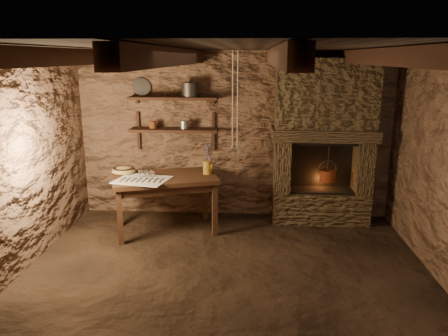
# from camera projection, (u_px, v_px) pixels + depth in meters

# --- Properties ---
(floor) EXTENTS (4.50, 4.50, 0.00)m
(floor) POSITION_uv_depth(u_px,v_px,m) (226.00, 278.00, 4.71)
(floor) COLOR black
(floor) RESTS_ON ground
(back_wall) EXTENTS (4.50, 0.04, 2.40)m
(back_wall) POSITION_uv_depth(u_px,v_px,m) (234.00, 136.00, 6.34)
(back_wall) COLOR #4C3223
(back_wall) RESTS_ON floor
(front_wall) EXTENTS (4.50, 0.04, 2.40)m
(front_wall) POSITION_uv_depth(u_px,v_px,m) (204.00, 258.00, 2.48)
(front_wall) COLOR #4C3223
(front_wall) RESTS_ON floor
(left_wall) EXTENTS (0.04, 4.00, 2.40)m
(left_wall) POSITION_uv_depth(u_px,v_px,m) (11.00, 167.00, 4.55)
(left_wall) COLOR #4C3223
(left_wall) RESTS_ON floor
(ceiling) EXTENTS (4.50, 4.00, 0.04)m
(ceiling) POSITION_uv_depth(u_px,v_px,m) (226.00, 47.00, 4.11)
(ceiling) COLOR black
(ceiling) RESTS_ON back_wall
(beam_far_left) EXTENTS (0.14, 3.95, 0.16)m
(beam_far_left) POSITION_uv_depth(u_px,v_px,m) (72.00, 57.00, 4.23)
(beam_far_left) COLOR black
(beam_far_left) RESTS_ON ceiling
(beam_mid_left) EXTENTS (0.14, 3.95, 0.16)m
(beam_mid_left) POSITION_uv_depth(u_px,v_px,m) (174.00, 57.00, 4.17)
(beam_mid_left) COLOR black
(beam_mid_left) RESTS_ON ceiling
(beam_mid_right) EXTENTS (0.14, 3.95, 0.16)m
(beam_mid_right) POSITION_uv_depth(u_px,v_px,m) (279.00, 57.00, 4.10)
(beam_mid_right) COLOR black
(beam_mid_right) RESTS_ON ceiling
(beam_far_right) EXTENTS (0.14, 3.95, 0.16)m
(beam_far_right) POSITION_uv_depth(u_px,v_px,m) (387.00, 57.00, 4.04)
(beam_far_right) COLOR black
(beam_far_right) RESTS_ON ceiling
(shelf_lower) EXTENTS (1.25, 0.30, 0.04)m
(shelf_lower) POSITION_uv_depth(u_px,v_px,m) (174.00, 130.00, 6.22)
(shelf_lower) COLOR black
(shelf_lower) RESTS_ON back_wall
(shelf_upper) EXTENTS (1.25, 0.30, 0.04)m
(shelf_upper) POSITION_uv_depth(u_px,v_px,m) (173.00, 98.00, 6.11)
(shelf_upper) COLOR black
(shelf_upper) RESTS_ON back_wall
(hearth) EXTENTS (1.43, 0.51, 2.30)m
(hearth) POSITION_uv_depth(u_px,v_px,m) (324.00, 138.00, 6.03)
(hearth) COLOR #3D2F1E
(hearth) RESTS_ON floor
(work_table) EXTENTS (1.52, 1.14, 0.77)m
(work_table) POSITION_uv_depth(u_px,v_px,m) (166.00, 202.00, 5.88)
(work_table) COLOR #331D12
(work_table) RESTS_ON floor
(linen_cloth) EXTENTS (0.75, 0.66, 0.01)m
(linen_cloth) POSITION_uv_depth(u_px,v_px,m) (142.00, 180.00, 5.61)
(linen_cloth) COLOR white
(linen_cloth) RESTS_ON work_table
(pewter_cutlery_row) EXTENTS (0.58, 0.33, 0.01)m
(pewter_cutlery_row) POSITION_uv_depth(u_px,v_px,m) (142.00, 179.00, 5.59)
(pewter_cutlery_row) COLOR gray
(pewter_cutlery_row) RESTS_ON linen_cloth
(drinking_glasses) EXTENTS (0.21, 0.06, 0.08)m
(drinking_glasses) POSITION_uv_depth(u_px,v_px,m) (146.00, 174.00, 5.72)
(drinking_glasses) COLOR white
(drinking_glasses) RESTS_ON linen_cloth
(stoneware_jug) EXTENTS (0.14, 0.14, 0.42)m
(stoneware_jug) POSITION_uv_depth(u_px,v_px,m) (208.00, 161.00, 5.87)
(stoneware_jug) COLOR olive
(stoneware_jug) RESTS_ON work_table
(wooden_bowl) EXTENTS (0.34, 0.34, 0.11)m
(wooden_bowl) POSITION_uv_depth(u_px,v_px,m) (124.00, 171.00, 5.92)
(wooden_bowl) COLOR #A18346
(wooden_bowl) RESTS_ON work_table
(iron_stockpot) EXTENTS (0.30, 0.30, 0.17)m
(iron_stockpot) POSITION_uv_depth(u_px,v_px,m) (190.00, 90.00, 6.06)
(iron_stockpot) COLOR #2C2927
(iron_stockpot) RESTS_ON shelf_upper
(tin_pan) EXTENTS (0.28, 0.19, 0.25)m
(tin_pan) POSITION_uv_depth(u_px,v_px,m) (142.00, 87.00, 6.19)
(tin_pan) COLOR #A7A7A2
(tin_pan) RESTS_ON shelf_upper
(small_kettle) EXTENTS (0.17, 0.14, 0.17)m
(small_kettle) POSITION_uv_depth(u_px,v_px,m) (184.00, 125.00, 6.19)
(small_kettle) COLOR #A7A7A2
(small_kettle) RESTS_ON shelf_lower
(rusty_tin) EXTENTS (0.12, 0.12, 0.10)m
(rusty_tin) POSITION_uv_depth(u_px,v_px,m) (153.00, 125.00, 6.22)
(rusty_tin) COLOR #5B2C12
(rusty_tin) RESTS_ON shelf_lower
(red_pot) EXTENTS (0.25, 0.23, 0.54)m
(red_pot) POSITION_uv_depth(u_px,v_px,m) (327.00, 175.00, 6.11)
(red_pot) COLOR maroon
(red_pot) RESTS_ON hearth
(hanging_ropes) EXTENTS (0.08, 0.08, 1.20)m
(hanging_ropes) POSITION_uv_depth(u_px,v_px,m) (235.00, 100.00, 5.27)
(hanging_ropes) COLOR beige
(hanging_ropes) RESTS_ON ceiling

